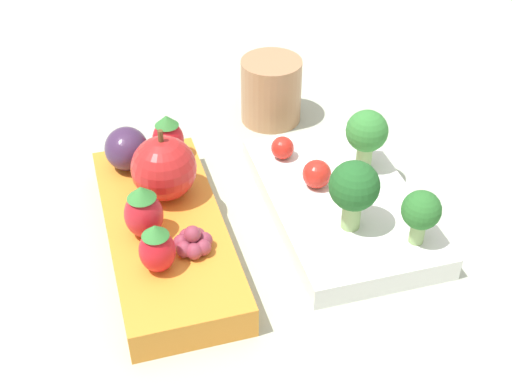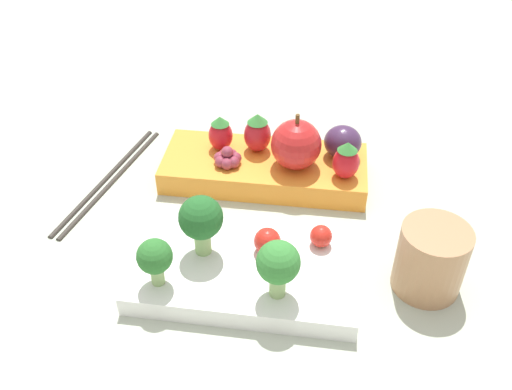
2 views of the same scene
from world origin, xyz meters
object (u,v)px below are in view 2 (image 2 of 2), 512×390
object	(u,v)px
bento_box_savoury	(246,270)
strawberry_2	(257,133)
bento_box_fruit	(265,168)
strawberry_0	(346,160)
cherry_tomato_0	(267,241)
apple	(296,145)
cherry_tomato_1	(321,236)
broccoli_floret_1	(155,258)
strawberry_1	(221,133)
drinking_cup	(431,259)
broccoli_floret_2	(201,220)
chopsticks_pair	(109,178)
plum	(343,142)
grape_cluster	(228,158)
broccoli_floret_0	(278,264)

from	to	relation	value
bento_box_savoury	strawberry_2	world-z (taller)	strawberry_2
bento_box_fruit	strawberry_0	distance (m)	0.10
bento_box_fruit	strawberry_2	xyz separation A→B (m)	(0.01, -0.02, 0.04)
cherry_tomato_0	apple	distance (m)	0.13
bento_box_savoury	cherry_tomato_1	distance (m)	0.08
cherry_tomato_1	apple	world-z (taller)	apple
apple	strawberry_2	world-z (taller)	apple
broccoli_floret_1	strawberry_1	xyz separation A→B (m)	(0.01, -0.20, -0.00)
bento_box_fruit	cherry_tomato_1	world-z (taller)	cherry_tomato_1
bento_box_savoury	apple	distance (m)	0.16
cherry_tomato_0	strawberry_1	world-z (taller)	strawberry_1
cherry_tomato_1	strawberry_2	world-z (taller)	strawberry_2
cherry_tomato_1	drinking_cup	distance (m)	0.10
cherry_tomato_0	strawberry_2	size ratio (longest dim) A/B	0.54
cherry_tomato_0	cherry_tomato_1	distance (m)	0.05
broccoli_floret_2	strawberry_2	world-z (taller)	broccoli_floret_2
broccoli_floret_2	apple	xyz separation A→B (m)	(-0.06, -0.15, -0.01)
broccoli_floret_2	chopsticks_pair	distance (m)	0.19
chopsticks_pair	plum	bearing A→B (deg)	-162.69
bento_box_savoury	plum	world-z (taller)	plum
strawberry_0	bento_box_fruit	bearing A→B (deg)	-5.74
bento_box_savoury	strawberry_0	bearing A→B (deg)	-115.71
plum	grape_cluster	bearing A→B (deg)	22.10
broccoli_floret_0	grape_cluster	bearing A→B (deg)	-59.46
bento_box_savoury	broccoli_floret_0	size ratio (longest dim) A/B	3.84
bento_box_fruit	broccoli_floret_0	size ratio (longest dim) A/B	4.15
cherry_tomato_1	strawberry_0	world-z (taller)	strawberry_0
bento_box_savoury	cherry_tomato_1	world-z (taller)	cherry_tomato_1
bento_box_fruit	plum	size ratio (longest dim) A/B	5.71
broccoli_floret_1	bento_box_fruit	bearing A→B (deg)	-103.14
broccoli_floret_2	cherry_tomato_1	size ratio (longest dim) A/B	2.93
plum	strawberry_0	bearing A→B (deg)	103.62
broccoli_floret_1	grape_cluster	size ratio (longest dim) A/B	1.55
broccoli_floret_0	plum	world-z (taller)	broccoli_floret_0
cherry_tomato_0	grape_cluster	distance (m)	0.14
bento_box_savoury	cherry_tomato_0	distance (m)	0.03
cherry_tomato_0	broccoli_floret_2	bearing A→B (deg)	15.26
apple	strawberry_2	size ratio (longest dim) A/B	1.37
strawberry_0	grape_cluster	xyz separation A→B (m)	(0.13, 0.01, -0.01)
bento_box_savoury	cherry_tomato_1	xyz separation A→B (m)	(-0.06, -0.04, 0.02)
cherry_tomato_1	chopsticks_pair	world-z (taller)	cherry_tomato_1
grape_cluster	cherry_tomato_1	bearing A→B (deg)	142.76
strawberry_0	chopsticks_pair	size ratio (longest dim) A/B	0.21
strawberry_0	chopsticks_pair	distance (m)	0.27
broccoli_floret_2	bento_box_fruit	bearing A→B (deg)	-97.78
broccoli_floret_1	broccoli_floret_2	distance (m)	0.05
bento_box_savoury	broccoli_floret_2	distance (m)	0.07
cherry_tomato_1	drinking_cup	bearing A→B (deg)	176.41
apple	strawberry_2	bearing A→B (deg)	-21.04
bento_box_fruit	bento_box_savoury	bearing A→B (deg)	97.99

